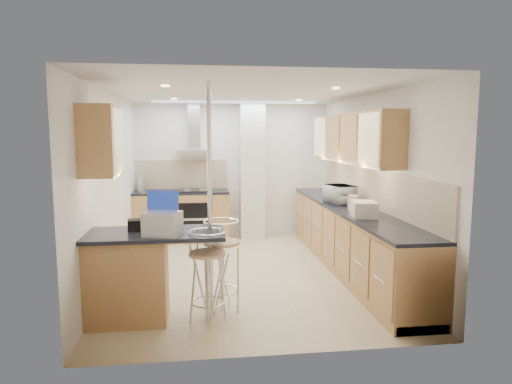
{
  "coord_description": "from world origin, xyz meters",
  "views": [
    {
      "loc": [
        -0.65,
        -6.17,
        1.96
      ],
      "look_at": [
        0.17,
        0.2,
        1.12
      ],
      "focal_mm": 32.0,
      "sensor_mm": 36.0,
      "label": 1
    }
  ],
  "objects": [
    {
      "name": "ground",
      "position": [
        0.0,
        0.0,
        0.0
      ],
      "size": [
        4.8,
        4.8,
        0.0
      ],
      "primitive_type": "plane",
      "color": "tan",
      "rests_on": "ground"
    },
    {
      "name": "room_shell",
      "position": [
        0.32,
        0.38,
        1.54
      ],
      "size": [
        3.64,
        4.84,
        2.51
      ],
      "color": "white",
      "rests_on": "ground"
    },
    {
      "name": "right_counter",
      "position": [
        1.5,
        0.0,
        0.46
      ],
      "size": [
        0.63,
        4.4,
        0.92
      ],
      "color": "#B07546",
      "rests_on": "ground"
    },
    {
      "name": "back_counter",
      "position": [
        -0.95,
        2.1,
        0.46
      ],
      "size": [
        1.7,
        0.63,
        0.92
      ],
      "color": "#B07546",
      "rests_on": "ground"
    },
    {
      "name": "peninsula",
      "position": [
        -1.12,
        -1.45,
        0.48
      ],
      "size": [
        1.47,
        0.72,
        0.94
      ],
      "color": "#B07546",
      "rests_on": "ground"
    },
    {
      "name": "microwave",
      "position": [
        1.45,
        0.33,
        1.05
      ],
      "size": [
        0.44,
        0.55,
        0.27
      ],
      "primitive_type": "imported",
      "rotation": [
        0.0,
        0.0,
        1.82
      ],
      "color": "white",
      "rests_on": "right_counter"
    },
    {
      "name": "laptop",
      "position": [
        -1.01,
        -1.62,
        1.06
      ],
      "size": [
        0.41,
        0.35,
        0.24
      ],
      "primitive_type": "cube",
      "rotation": [
        0.0,
        0.0,
        -0.29
      ],
      "color": "#ABADB4",
      "rests_on": "peninsula"
    },
    {
      "name": "bag",
      "position": [
        -1.28,
        -1.34,
        1.0
      ],
      "size": [
        0.23,
        0.18,
        0.12
      ],
      "primitive_type": "cube",
      "rotation": [
        0.0,
        0.0,
        0.12
      ],
      "color": "black",
      "rests_on": "peninsula"
    },
    {
      "name": "bar_stool_near",
      "position": [
        -0.57,
        -1.61,
        0.49
      ],
      "size": [
        0.52,
        0.52,
        0.98
      ],
      "primitive_type": null,
      "rotation": [
        0.0,
        0.0,
        -0.36
      ],
      "color": "tan",
      "rests_on": "ground"
    },
    {
      "name": "bar_stool_end",
      "position": [
        -0.41,
        -1.29,
        0.51
      ],
      "size": [
        0.59,
        0.59,
        1.03
      ],
      "primitive_type": null,
      "rotation": [
        0.0,
        0.0,
        0.69
      ],
      "color": "tan",
      "rests_on": "ground"
    },
    {
      "name": "jar_a",
      "position": [
        1.55,
        0.58,
        1.01
      ],
      "size": [
        0.15,
        0.15,
        0.19
      ],
      "primitive_type": "cylinder",
      "rotation": [
        0.0,
        0.0,
        0.35
      ],
      "color": "beige",
      "rests_on": "right_counter"
    },
    {
      "name": "jar_b",
      "position": [
        1.58,
        0.61,
        1.0
      ],
      "size": [
        0.13,
        0.13,
        0.15
      ],
      "primitive_type": "cylinder",
      "rotation": [
        0.0,
        0.0,
        0.21
      ],
      "color": "beige",
      "rests_on": "right_counter"
    },
    {
      "name": "jar_c",
      "position": [
        1.42,
        -0.34,
        1.03
      ],
      "size": [
        0.18,
        0.18,
        0.21
      ],
      "primitive_type": "cylinder",
      "rotation": [
        0.0,
        0.0,
        0.38
      ],
      "color": "beige",
      "rests_on": "right_counter"
    },
    {
      "name": "jar_d",
      "position": [
        1.57,
        -0.24,
        0.98
      ],
      "size": [
        0.11,
        0.11,
        0.13
      ],
      "primitive_type": "cylinder",
      "rotation": [
        0.0,
        0.0,
        0.13
      ],
      "color": "white",
      "rests_on": "right_counter"
    },
    {
      "name": "bread_bin",
      "position": [
        1.4,
        -0.79,
        1.02
      ],
      "size": [
        0.35,
        0.41,
        0.19
      ],
      "primitive_type": "cube",
      "rotation": [
        0.0,
        0.0,
        -0.18
      ],
      "color": "beige",
      "rests_on": "right_counter"
    },
    {
      "name": "kettle",
      "position": [
        -1.65,
        2.13,
        1.04
      ],
      "size": [
        0.16,
        0.16,
        0.24
      ],
      "primitive_type": "cylinder",
      "color": "silver",
      "rests_on": "back_counter"
    }
  ]
}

